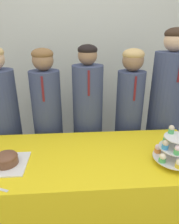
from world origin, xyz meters
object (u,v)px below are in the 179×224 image
student_3 (128,125)px  round_cake (6,160)px  student_4 (163,118)px  student_2 (88,126)px  student_1 (49,128)px  cupcake_stand (176,148)px  student_0 (5,129)px

student_3 → round_cake: bearing=-147.3°
student_4 → student_2: bearing=-180.0°
student_2 → student_3: student_2 is taller
student_1 → student_2: student_2 is taller
student_4 → student_1: bearing=-180.0°
round_cake → student_1: 0.68m
cupcake_stand → student_0: student_0 is taller
round_cake → cupcake_stand: size_ratio=0.95×
cupcake_stand → student_3: (-0.14, 0.70, -0.15)m
student_0 → student_3: (1.22, -0.00, 0.01)m
cupcake_stand → student_1: student_1 is taller
student_0 → student_3: size_ratio=1.02×
cupcake_stand → student_3: size_ratio=0.19×
round_cake → student_3: bearing=32.7°
student_2 → student_1: bearing=-180.0°
student_1 → round_cake: bearing=-107.4°
student_0 → student_2: size_ratio=0.99×
cupcake_stand → round_cake: bearing=177.2°
student_1 → student_4: 1.16m
student_3 → student_4: size_ratio=0.89×
cupcake_stand → student_0: 1.53m
student_0 → student_3: 1.22m
student_0 → student_1: size_ratio=1.01×
student_0 → cupcake_stand: bearing=-27.2°
cupcake_stand → student_1: bearing=143.3°
student_0 → round_cake: bearing=-71.1°
student_3 → student_2: bearing=180.0°
student_1 → cupcake_stand: bearing=-36.7°
student_3 → student_4: student_4 is taller
cupcake_stand → student_4: student_4 is taller
student_0 → student_4: bearing=0.0°
student_4 → round_cake: bearing=-154.8°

